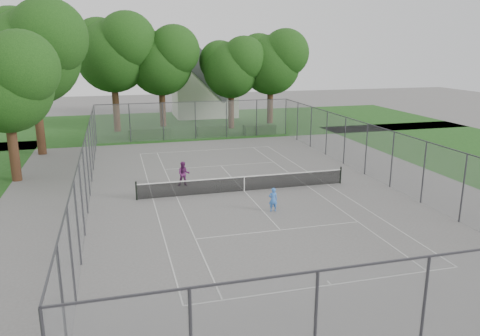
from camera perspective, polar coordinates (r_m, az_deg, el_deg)
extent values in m
plane|color=#62605E|center=(28.37, 0.53, -2.84)|extent=(120.00, 120.00, 0.00)
cube|color=#1A4714|center=(53.24, -7.07, 5.36)|extent=(60.00, 20.00, 0.00)
cube|color=#BCBCB7|center=(18.08, 11.05, -13.80)|extent=(10.97, 0.06, 0.01)
cube|color=#BCBCB7|center=(39.56, -4.12, 2.19)|extent=(10.97, 0.06, 0.01)
cube|color=#BCBCB7|center=(27.47, -10.58, -3.68)|extent=(0.06, 23.77, 0.01)
cube|color=#BCBCB7|center=(30.25, 10.59, -1.96)|extent=(0.06, 23.77, 0.01)
cube|color=#BCBCB7|center=(27.59, -7.74, -3.48)|extent=(0.06, 23.77, 0.01)
cube|color=#BCBCB7|center=(29.69, 8.20, -2.18)|extent=(0.06, 23.77, 0.01)
cube|color=#BCBCB7|center=(22.63, 4.94, -7.54)|extent=(8.23, 0.06, 0.01)
cube|color=#BCBCB7|center=(34.33, -2.35, 0.28)|extent=(8.23, 0.06, 0.01)
cube|color=#BCBCB7|center=(28.36, 0.53, -2.83)|extent=(0.06, 12.80, 0.01)
cube|color=#BCBCB7|center=(18.20, 10.84, -13.59)|extent=(0.06, 0.30, 0.01)
cube|color=#BCBCB7|center=(39.41, -4.08, 2.15)|extent=(0.06, 0.30, 0.01)
cylinder|color=black|center=(27.26, -12.52, -2.73)|extent=(0.10, 0.10, 1.10)
cylinder|color=black|center=(30.49, 12.16, -0.85)|extent=(0.10, 0.10, 1.10)
cube|color=black|center=(28.23, 0.53, -1.97)|extent=(12.67, 0.01, 0.86)
cube|color=white|center=(28.11, 0.53, -1.07)|extent=(12.77, 0.03, 0.06)
cube|color=white|center=(28.24, 0.53, -1.99)|extent=(0.05, 0.02, 0.88)
cylinder|color=#38383D|center=(43.61, -17.23, 5.08)|extent=(0.08, 0.08, 3.50)
cylinder|color=#38383D|center=(46.53, 5.59, 6.23)|extent=(0.08, 0.08, 3.50)
cube|color=slate|center=(13.47, 21.37, -16.74)|extent=(18.00, 0.02, 3.50)
cube|color=slate|center=(44.18, -5.45, 5.79)|extent=(18.00, 0.02, 3.50)
cube|color=slate|center=(26.97, -18.21, -0.66)|extent=(0.02, 34.00, 3.50)
cube|color=slate|center=(31.47, 16.53, 1.61)|extent=(0.02, 34.00, 3.50)
cube|color=#38383D|center=(12.68, 22.11, -9.94)|extent=(18.00, 0.05, 0.05)
cube|color=#38383D|center=(43.95, -5.51, 8.04)|extent=(18.00, 0.05, 0.05)
cube|color=#38383D|center=(26.58, -18.51, 2.98)|extent=(0.05, 34.00, 0.05)
cube|color=#38383D|center=(31.14, 16.76, 4.75)|extent=(0.05, 34.00, 0.05)
cylinder|color=#3A2215|center=(49.55, -14.88, 7.23)|extent=(0.66, 0.66, 5.03)
sphere|color=#15390F|center=(49.19, -15.27, 13.03)|extent=(7.16, 7.16, 7.16)
sphere|color=#15390F|center=(48.13, -13.62, 14.81)|extent=(5.73, 5.73, 5.73)
sphere|color=#15390F|center=(50.08, -16.83, 14.18)|extent=(5.37, 5.37, 5.37)
cylinder|color=#3A2215|center=(49.64, -9.42, 7.23)|extent=(0.64, 0.64, 4.52)
sphere|color=#15390F|center=(49.27, -9.64, 12.43)|extent=(6.43, 6.43, 6.43)
sphere|color=#15390F|center=(48.43, -8.03, 13.98)|extent=(5.14, 5.14, 5.14)
sphere|color=#15390F|center=(49.94, -11.11, 13.50)|extent=(4.82, 4.82, 4.82)
cylinder|color=#3A2215|center=(49.86, -1.09, 7.19)|extent=(0.62, 0.62, 4.06)
sphere|color=#15390F|center=(49.50, -1.11, 11.84)|extent=(5.77, 5.77, 5.77)
sphere|color=#15390F|center=(48.91, 0.48, 13.17)|extent=(4.62, 4.62, 4.62)
sphere|color=#15390F|center=(49.93, -2.48, 12.85)|extent=(4.33, 4.33, 4.33)
cylinder|color=#3A2215|center=(51.00, 3.68, 7.51)|extent=(0.63, 0.63, 4.38)
sphere|color=#15390F|center=(50.64, 3.77, 12.43)|extent=(6.23, 6.23, 6.23)
sphere|color=#15390F|center=(50.14, 5.53, 13.80)|extent=(4.99, 4.99, 4.99)
sphere|color=#15390F|center=(51.01, 2.30, 13.52)|extent=(4.68, 4.68, 4.68)
cylinder|color=#3A2215|center=(40.89, -23.28, 5.10)|extent=(0.67, 0.67, 5.14)
sphere|color=#15390F|center=(40.46, -24.03, 12.26)|extent=(7.31, 7.31, 7.31)
sphere|color=#15390F|center=(39.18, -22.31, 14.54)|extent=(5.85, 5.85, 5.85)
sphere|color=#15390F|center=(41.56, -25.79, 13.63)|extent=(5.48, 5.48, 5.48)
cylinder|color=#3A2215|center=(33.46, -25.88, 1.97)|extent=(0.62, 0.62, 4.06)
sphere|color=#15390F|center=(32.91, -26.67, 8.86)|extent=(5.77, 5.77, 5.77)
sphere|color=#15390F|center=(31.79, -25.14, 10.97)|extent=(4.62, 4.62, 4.62)
cube|color=#1C4315|center=(45.20, -10.97, 4.17)|extent=(3.95, 1.19, 0.99)
cube|color=#1C4315|center=(46.01, -3.40, 4.58)|extent=(3.07, 0.88, 0.97)
cube|color=#1C4315|center=(46.60, 2.38, 4.71)|extent=(3.15, 1.15, 0.94)
cube|color=beige|center=(58.64, -4.37, 9.00)|extent=(7.38, 5.53, 5.53)
cube|color=#444448|center=(58.43, -4.42, 11.70)|extent=(7.30, 5.72, 7.30)
imported|color=#3A77DA|center=(24.88, 4.05, -3.85)|extent=(0.50, 0.35, 1.30)
imported|color=#672260|center=(29.41, -6.88, -0.72)|extent=(0.83, 0.69, 1.57)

